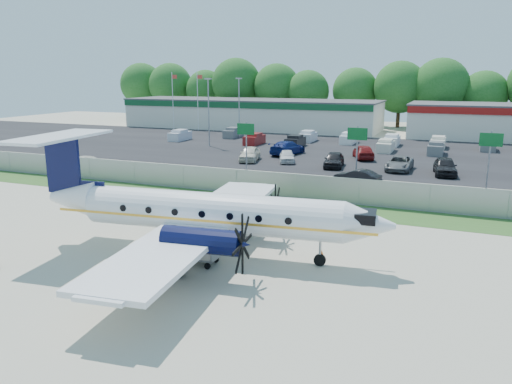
% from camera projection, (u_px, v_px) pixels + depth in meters
% --- Properties ---
extents(ground, '(170.00, 170.00, 0.00)m').
position_uv_depth(ground, '(213.00, 258.00, 26.51)').
color(ground, '#B3AD97').
rests_on(ground, ground).
extents(grass_verge, '(170.00, 4.00, 0.02)m').
position_uv_depth(grass_verge, '(286.00, 205.00, 37.31)').
color(grass_verge, '#2D561E').
rests_on(grass_verge, ground).
extents(access_road, '(170.00, 8.00, 0.02)m').
position_uv_depth(access_road, '(312.00, 186.00, 43.62)').
color(access_road, black).
rests_on(access_road, ground).
extents(parking_lot, '(170.00, 32.00, 0.02)m').
position_uv_depth(parking_lot, '(359.00, 152.00, 62.54)').
color(parking_lot, black).
rests_on(parking_lot, ground).
extents(perimeter_fence, '(120.00, 0.06, 1.99)m').
position_uv_depth(perimeter_fence, '(295.00, 187.00, 38.89)').
color(perimeter_fence, gray).
rests_on(perimeter_fence, ground).
extents(building_west, '(46.40, 12.40, 5.24)m').
position_uv_depth(building_west, '(251.00, 114.00, 90.60)').
color(building_west, silver).
rests_on(building_west, ground).
extents(sign_left, '(1.80, 0.26, 5.00)m').
position_uv_depth(sign_left, '(246.00, 136.00, 49.27)').
color(sign_left, gray).
rests_on(sign_left, ground).
extents(sign_mid, '(1.80, 0.26, 5.00)m').
position_uv_depth(sign_mid, '(357.00, 141.00, 45.21)').
color(sign_mid, gray).
rests_on(sign_mid, ground).
extents(sign_right, '(1.80, 0.26, 5.00)m').
position_uv_depth(sign_right, '(490.00, 148.00, 41.15)').
color(sign_right, gray).
rests_on(sign_right, ground).
extents(flagpole_west, '(1.06, 0.12, 10.00)m').
position_uv_depth(flagpole_west, '(173.00, 97.00, 88.02)').
color(flagpole_west, white).
rests_on(flagpole_west, ground).
extents(flagpole_east, '(1.06, 0.12, 10.00)m').
position_uv_depth(flagpole_east, '(198.00, 98.00, 86.18)').
color(flagpole_east, white).
rests_on(flagpole_east, ground).
extents(light_pole_nw, '(0.90, 0.35, 9.09)m').
position_uv_depth(light_pole_nw, '(209.00, 108.00, 66.92)').
color(light_pole_nw, gray).
rests_on(light_pole_nw, ground).
extents(light_pole_sw, '(0.90, 0.35, 9.09)m').
position_uv_depth(light_pole_sw, '(239.00, 104.00, 75.93)').
color(light_pole_sw, gray).
rests_on(light_pole_sw, ground).
extents(tree_line, '(112.00, 6.00, 14.00)m').
position_uv_depth(tree_line, '(394.00, 127.00, 93.17)').
color(tree_line, '#1B5519').
rests_on(tree_line, ground).
extents(aircraft, '(20.19, 19.86, 6.20)m').
position_uv_depth(aircraft, '(204.00, 212.00, 26.49)').
color(aircraft, white).
rests_on(aircraft, ground).
extents(baggage_cart_near, '(1.86, 1.17, 0.96)m').
position_uv_depth(baggage_cart_near, '(200.00, 256.00, 25.53)').
color(baggage_cart_near, gray).
rests_on(baggage_cart_near, ground).
extents(baggage_cart_far, '(2.10, 1.29, 1.10)m').
position_uv_depth(baggage_cart_far, '(134.00, 274.00, 23.02)').
color(baggage_cart_far, gray).
rests_on(baggage_cart_far, ground).
extents(cone_nose, '(0.33, 0.33, 0.48)m').
position_uv_depth(cone_nose, '(322.00, 255.00, 26.36)').
color(cone_nose, orange).
rests_on(cone_nose, ground).
extents(cone_starboard_wing, '(0.42, 0.42, 0.60)m').
position_uv_depth(cone_starboard_wing, '(241.00, 210.00, 34.75)').
color(cone_starboard_wing, orange).
rests_on(cone_starboard_wing, ground).
extents(road_car_west, '(5.23, 2.93, 1.43)m').
position_uv_depth(road_car_west, '(90.00, 170.00, 50.85)').
color(road_car_west, beige).
rests_on(road_car_west, ground).
extents(road_car_mid, '(4.39, 2.40, 1.37)m').
position_uv_depth(road_car_mid, '(357.00, 185.00, 44.21)').
color(road_car_mid, black).
rests_on(road_car_mid, ground).
extents(parked_car_a, '(2.94, 5.10, 1.63)m').
position_uv_depth(parked_car_a, '(250.00, 161.00, 56.47)').
color(parked_car_a, beige).
rests_on(parked_car_a, ground).
extents(parked_car_b, '(2.94, 4.38, 1.38)m').
position_uv_depth(parked_car_b, '(287.00, 162.00, 55.58)').
color(parked_car_b, silver).
rests_on(parked_car_b, ground).
extents(parked_car_c, '(2.51, 4.93, 1.61)m').
position_uv_depth(parked_car_c, '(334.00, 167.00, 52.65)').
color(parked_car_c, black).
rests_on(parked_car_c, ground).
extents(parked_car_d, '(2.51, 5.23, 1.44)m').
position_uv_depth(parked_car_d, '(399.00, 170.00, 50.86)').
color(parked_car_d, '#595B5E').
rests_on(parked_car_d, ground).
extents(parked_car_e, '(2.56, 5.19, 1.70)m').
position_uv_depth(parked_car_e, '(444.00, 175.00, 48.56)').
color(parked_car_e, black).
rests_on(parked_car_e, ground).
extents(parked_car_f, '(3.39, 6.20, 1.70)m').
position_uv_depth(parked_car_f, '(287.00, 155.00, 60.90)').
color(parked_car_f, navy).
rests_on(parked_car_f, ground).
extents(parked_car_g, '(3.52, 5.32, 1.68)m').
position_uv_depth(parked_car_g, '(363.00, 159.00, 57.78)').
color(parked_car_g, maroon).
rests_on(parked_car_g, ground).
extents(far_parking_rows, '(56.00, 10.00, 1.60)m').
position_uv_depth(far_parking_rows, '(366.00, 147.00, 67.04)').
color(far_parking_rows, gray).
rests_on(far_parking_rows, ground).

